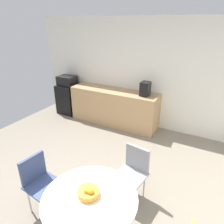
{
  "coord_description": "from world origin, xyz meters",
  "views": [
    {
      "loc": [
        1.63,
        -1.72,
        2.5
      ],
      "look_at": [
        -0.03,
        1.35,
        0.95
      ],
      "focal_mm": 33.27,
      "sensor_mm": 36.0,
      "label": 1
    }
  ],
  "objects_px": {
    "microwave": "(67,81)",
    "fruit_bowl": "(88,192)",
    "chair_navy": "(38,178)",
    "chair_gray": "(134,168)",
    "mini_fridge": "(69,99)",
    "round_table": "(90,207)",
    "mug_white": "(146,94)",
    "coffee_maker": "(145,89)"
  },
  "relations": [
    {
      "from": "fruit_bowl",
      "to": "microwave",
      "type": "bearing_deg",
      "value": 132.65
    },
    {
      "from": "fruit_bowl",
      "to": "round_table",
      "type": "bearing_deg",
      "value": -28.87
    },
    {
      "from": "chair_navy",
      "to": "fruit_bowl",
      "type": "bearing_deg",
      "value": -6.31
    },
    {
      "from": "chair_navy",
      "to": "chair_gray",
      "type": "height_order",
      "value": "same"
    },
    {
      "from": "chair_gray",
      "to": "fruit_bowl",
      "type": "relative_size",
      "value": 3.44
    },
    {
      "from": "chair_gray",
      "to": "fruit_bowl",
      "type": "height_order",
      "value": "fruit_bowl"
    },
    {
      "from": "chair_gray",
      "to": "mug_white",
      "type": "bearing_deg",
      "value": 105.71
    },
    {
      "from": "chair_gray",
      "to": "mug_white",
      "type": "relative_size",
      "value": 6.43
    },
    {
      "from": "microwave",
      "to": "mug_white",
      "type": "distance_m",
      "value": 2.33
    },
    {
      "from": "microwave",
      "to": "fruit_bowl",
      "type": "bearing_deg",
      "value": -47.35
    },
    {
      "from": "mug_white",
      "to": "fruit_bowl",
      "type": "bearing_deg",
      "value": -81.91
    },
    {
      "from": "mini_fridge",
      "to": "chair_navy",
      "type": "xyz_separation_m",
      "value": [
        1.84,
        -2.89,
        0.11
      ]
    },
    {
      "from": "mini_fridge",
      "to": "microwave",
      "type": "distance_m",
      "value": 0.54
    },
    {
      "from": "round_table",
      "to": "mug_white",
      "type": "height_order",
      "value": "mug_white"
    },
    {
      "from": "mini_fridge",
      "to": "chair_navy",
      "type": "relative_size",
      "value": 0.99
    },
    {
      "from": "chair_gray",
      "to": "coffee_maker",
      "type": "xyz_separation_m",
      "value": [
        -0.62,
        2.07,
        0.54
      ]
    },
    {
      "from": "chair_navy",
      "to": "mug_white",
      "type": "relative_size",
      "value": 6.43
    },
    {
      "from": "round_table",
      "to": "coffee_maker",
      "type": "distance_m",
      "value": 3.08
    },
    {
      "from": "microwave",
      "to": "mug_white",
      "type": "height_order",
      "value": "microwave"
    },
    {
      "from": "round_table",
      "to": "mini_fridge",
      "type": "bearing_deg",
      "value": 132.77
    },
    {
      "from": "coffee_maker",
      "to": "round_table",
      "type": "bearing_deg",
      "value": -80.82
    },
    {
      "from": "microwave",
      "to": "mug_white",
      "type": "xyz_separation_m",
      "value": [
        2.33,
        -0.01,
        -0.01
      ]
    },
    {
      "from": "microwave",
      "to": "chair_navy",
      "type": "bearing_deg",
      "value": -57.49
    },
    {
      "from": "microwave",
      "to": "round_table",
      "type": "distance_m",
      "value": 4.1
    },
    {
      "from": "microwave",
      "to": "mini_fridge",
      "type": "bearing_deg",
      "value": 0.0
    },
    {
      "from": "microwave",
      "to": "chair_gray",
      "type": "bearing_deg",
      "value": -35.41
    },
    {
      "from": "round_table",
      "to": "fruit_bowl",
      "type": "height_order",
      "value": "fruit_bowl"
    },
    {
      "from": "mini_fridge",
      "to": "chair_gray",
      "type": "height_order",
      "value": "chair_gray"
    },
    {
      "from": "coffee_maker",
      "to": "mini_fridge",
      "type": "bearing_deg",
      "value": 180.0
    },
    {
      "from": "chair_navy",
      "to": "round_table",
      "type": "bearing_deg",
      "value": -6.94
    },
    {
      "from": "chair_navy",
      "to": "coffee_maker",
      "type": "relative_size",
      "value": 2.59
    },
    {
      "from": "fruit_bowl",
      "to": "coffee_maker",
      "type": "relative_size",
      "value": 0.75
    },
    {
      "from": "round_table",
      "to": "chair_gray",
      "type": "distance_m",
      "value": 0.95
    },
    {
      "from": "round_table",
      "to": "microwave",
      "type": "bearing_deg",
      "value": 132.77
    },
    {
      "from": "chair_gray",
      "to": "fruit_bowl",
      "type": "xyz_separation_m",
      "value": [
        -0.16,
        -0.92,
        0.27
      ]
    },
    {
      "from": "mug_white",
      "to": "coffee_maker",
      "type": "bearing_deg",
      "value": 164.22
    },
    {
      "from": "chair_navy",
      "to": "fruit_bowl",
      "type": "xyz_separation_m",
      "value": [
        0.91,
        -0.1,
        0.27
      ]
    },
    {
      "from": "mini_fridge",
      "to": "round_table",
      "type": "distance_m",
      "value": 4.09
    },
    {
      "from": "chair_navy",
      "to": "chair_gray",
      "type": "xyz_separation_m",
      "value": [
        1.07,
        0.82,
        0.0
      ]
    },
    {
      "from": "chair_navy",
      "to": "mini_fridge",
      "type": "bearing_deg",
      "value": 122.51
    },
    {
      "from": "chair_navy",
      "to": "mug_white",
      "type": "bearing_deg",
      "value": 80.34
    },
    {
      "from": "microwave",
      "to": "coffee_maker",
      "type": "bearing_deg",
      "value": 0.0
    }
  ]
}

